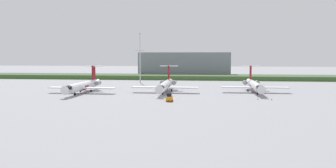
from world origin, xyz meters
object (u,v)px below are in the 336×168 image
antenna_mast (140,62)px  baggage_tug (169,98)px  regional_jet_second (166,85)px  safety_cone_front_marker (258,99)px  regional_jet_nearest (84,85)px  regional_jet_third (254,85)px  safety_cone_mid_marker (272,99)px

antenna_mast → baggage_tug: (20.47, -60.63, -8.55)m
regional_jet_second → safety_cone_front_marker: regional_jet_second is taller
safety_cone_front_marker → regional_jet_nearest: bearing=168.1°
regional_jet_nearest → baggage_tug: bearing=-29.0°
regional_jet_third → safety_cone_front_marker: bearing=-94.8°
antenna_mast → safety_cone_mid_marker: size_ratio=41.85×
regional_jet_second → safety_cone_mid_marker: (33.01, -16.50, -2.26)m
regional_jet_nearest → baggage_tug: 36.20m
regional_jet_second → baggage_tug: bearing=-80.3°
baggage_tug → regional_jet_nearest: bearing=151.0°
baggage_tug → safety_cone_mid_marker: size_ratio=5.82×
regional_jet_third → safety_cone_mid_marker: regional_jet_third is taller
regional_jet_nearest → regional_jet_second: bearing=9.7°
regional_jet_third → safety_cone_front_marker: regional_jet_third is taller
antenna_mast → regional_jet_second: bearing=-66.5°
antenna_mast → safety_cone_mid_marker: bearing=-47.8°
regional_jet_nearest → regional_jet_third: same height
safety_cone_front_marker → safety_cone_mid_marker: bearing=2.9°
baggage_tug → safety_cone_mid_marker: 29.77m
regional_jet_nearest → regional_jet_third: 59.15m
regional_jet_second → antenna_mast: 42.36m
baggage_tug → regional_jet_third: bearing=44.0°
regional_jet_second → antenna_mast: antenna_mast is taller
regional_jet_nearest → regional_jet_second: same height
regional_jet_third → safety_cone_front_marker: 20.57m
safety_cone_front_marker → regional_jet_second: bearing=150.1°
regional_jet_third → baggage_tug: (-26.92, -25.99, -1.53)m
antenna_mast → safety_cone_front_marker: antenna_mast is taller
antenna_mast → safety_cone_front_marker: size_ratio=41.85×
regional_jet_nearest → baggage_tug: regional_jet_nearest is taller
antenna_mast → safety_cone_mid_marker: antenna_mast is taller
safety_cone_front_marker → safety_cone_mid_marker: size_ratio=1.00×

